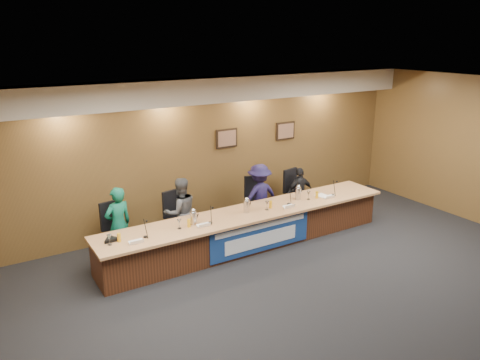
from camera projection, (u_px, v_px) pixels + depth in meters
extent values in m
plane|color=black|center=(331.00, 302.00, 7.34)|extent=(10.00, 10.00, 0.00)
cube|color=silver|center=(345.00, 97.00, 6.39)|extent=(10.00, 8.00, 0.04)
cube|color=brown|center=(210.00, 151.00, 10.13)|extent=(10.00, 0.04, 3.20)
cube|color=beige|center=(215.00, 90.00, 9.52)|extent=(10.00, 0.50, 0.50)
cube|color=#442212|center=(249.00, 230.00, 9.19)|extent=(6.00, 0.80, 0.70)
cube|color=#B87F4F|center=(251.00, 213.00, 9.04)|extent=(6.10, 0.95, 0.05)
cube|color=navy|center=(261.00, 236.00, 8.85)|extent=(2.20, 0.02, 0.65)
cube|color=silver|center=(262.00, 226.00, 8.78)|extent=(2.00, 0.01, 0.10)
cube|color=silver|center=(262.00, 240.00, 8.86)|extent=(1.60, 0.01, 0.28)
cube|color=black|center=(227.00, 138.00, 10.23)|extent=(0.52, 0.04, 0.42)
cube|color=black|center=(285.00, 131.00, 11.02)|extent=(0.52, 0.04, 0.42)
imported|color=#0C5842|center=(119.00, 225.00, 8.50)|extent=(0.58, 0.45, 1.43)
imported|color=#47484C|center=(181.00, 212.00, 9.12)|extent=(0.70, 0.55, 1.40)
imported|color=#1A143D|center=(259.00, 196.00, 10.04)|extent=(0.91, 0.53, 1.41)
imported|color=black|center=(300.00, 193.00, 10.63)|extent=(0.71, 0.34, 1.17)
cube|color=black|center=(118.00, 235.00, 8.65)|extent=(0.56, 0.56, 0.08)
cube|color=black|center=(179.00, 221.00, 9.27)|extent=(0.58, 0.58, 0.08)
cube|color=black|center=(257.00, 204.00, 10.19)|extent=(0.58, 0.58, 0.08)
cube|color=black|center=(297.00, 196.00, 10.74)|extent=(0.57, 0.57, 0.08)
cube|color=white|center=(137.00, 242.00, 7.61)|extent=(0.24, 0.08, 0.10)
cylinder|color=black|center=(146.00, 237.00, 7.88)|extent=(0.07, 0.07, 0.02)
cylinder|color=gold|center=(119.00, 238.00, 7.69)|extent=(0.06, 0.06, 0.15)
cylinder|color=silver|center=(109.00, 240.00, 7.57)|extent=(0.08, 0.08, 0.18)
cube|color=white|center=(205.00, 225.00, 8.28)|extent=(0.24, 0.08, 0.10)
cylinder|color=black|center=(210.00, 223.00, 8.47)|extent=(0.07, 0.07, 0.02)
cylinder|color=gold|center=(189.00, 223.00, 8.28)|extent=(0.06, 0.06, 0.15)
cylinder|color=silver|center=(179.00, 224.00, 8.21)|extent=(0.08, 0.08, 0.18)
cube|color=white|center=(290.00, 206.00, 9.19)|extent=(0.24, 0.08, 0.10)
cylinder|color=black|center=(289.00, 204.00, 9.41)|extent=(0.07, 0.07, 0.02)
cylinder|color=gold|center=(271.00, 204.00, 9.19)|extent=(0.06, 0.06, 0.15)
cylinder|color=silver|center=(267.00, 205.00, 9.09)|extent=(0.08, 0.08, 0.18)
cube|color=white|center=(330.00, 197.00, 9.73)|extent=(0.24, 0.08, 0.10)
cylinder|color=black|center=(333.00, 195.00, 9.95)|extent=(0.07, 0.07, 0.02)
cylinder|color=gold|center=(317.00, 195.00, 9.74)|extent=(0.06, 0.06, 0.15)
cylinder|color=silver|center=(308.00, 195.00, 9.66)|extent=(0.08, 0.08, 0.18)
cylinder|color=silver|center=(193.00, 218.00, 8.38)|extent=(0.13, 0.13, 0.24)
cylinder|color=silver|center=(247.00, 206.00, 8.96)|extent=(0.12, 0.12, 0.24)
cylinder|color=silver|center=(298.00, 194.00, 9.67)|extent=(0.12, 0.12, 0.25)
cylinder|color=black|center=(111.00, 239.00, 7.74)|extent=(0.32, 0.32, 0.05)
cube|color=white|center=(323.00, 196.00, 9.91)|extent=(0.26, 0.33, 0.01)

